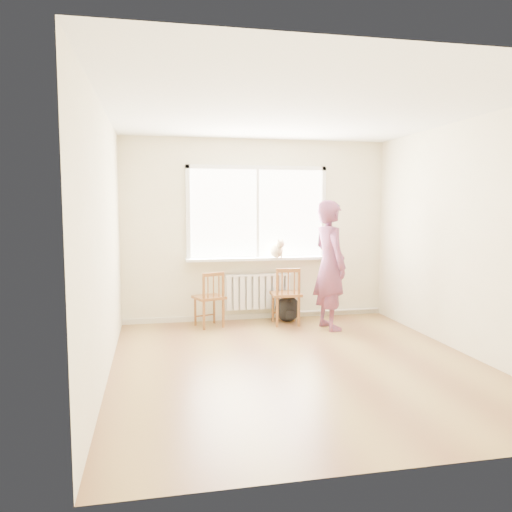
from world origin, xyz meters
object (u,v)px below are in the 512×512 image
chair_left (210,299)px  chair_right (286,296)px  person (330,265)px  cat (277,250)px  backpack (288,309)px

chair_left → chair_right: (1.09, -0.09, 0.02)m
person → chair_left: bearing=67.2°
chair_left → cat: cat is taller
chair_right → person: bearing=152.2°
chair_left → cat: size_ratio=1.82×
cat → backpack: size_ratio=1.14×
chair_left → cat: bearing=172.9°
person → backpack: size_ratio=4.71×
person → cat: person is taller
chair_left → chair_right: 1.09m
backpack → cat: bearing=144.3°
chair_left → chair_right: size_ratio=0.95×
chair_right → cat: 0.72m
chair_right → backpack: chair_right is taller
person → cat: 0.88m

